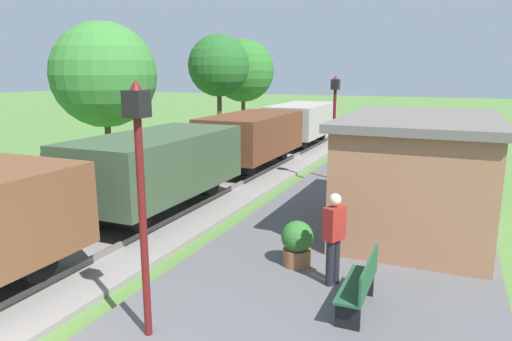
{
  "coord_description": "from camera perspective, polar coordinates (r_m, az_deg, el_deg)",
  "views": [
    {
      "loc": [
        5.08,
        -2.69,
        4.04
      ],
      "look_at": [
        0.15,
        8.86,
        1.37
      ],
      "focal_mm": 32.45,
      "sensor_mm": 36.0,
      "label": 1
    }
  ],
  "objects": [
    {
      "name": "station_hut",
      "position": [
        12.06,
        19.39,
        -0.11
      ],
      "size": [
        3.5,
        5.8,
        2.78
      ],
      "color": "#9E6B4C",
      "rests_on": "platform_slab"
    },
    {
      "name": "freight_train",
      "position": [
        15.95,
        -5.21,
        2.41
      ],
      "size": [
        2.5,
        26.0,
        2.12
      ],
      "color": "brown",
      "rests_on": "rail_near"
    },
    {
      "name": "tree_trackside_far",
      "position": [
        22.09,
        -18.22,
        11.13
      ],
      "size": [
        4.67,
        4.67,
        6.27
      ],
      "color": "#4C3823",
      "rests_on": "ground"
    },
    {
      "name": "potted_planter",
      "position": [
        9.34,
        5.08,
        -8.85
      ],
      "size": [
        0.64,
        0.64,
        0.92
      ],
      "color": "brown",
      "rests_on": "platform_slab"
    },
    {
      "name": "tree_field_distant",
      "position": [
        32.6,
        -1.6,
        12.22
      ],
      "size": [
        4.3,
        4.3,
        6.32
      ],
      "color": "#4C3823",
      "rests_on": "ground"
    },
    {
      "name": "lamp_post_far",
      "position": [
        16.69,
        9.67,
        7.58
      ],
      "size": [
        0.28,
        0.28,
        3.7
      ],
      "color": "#591414",
      "rests_on": "platform_slab"
    },
    {
      "name": "bench_near_hut",
      "position": [
        7.8,
        12.8,
        -13.49
      ],
      "size": [
        0.42,
        1.5,
        0.91
      ],
      "color": "#1E4C2D",
      "rests_on": "platform_slab"
    },
    {
      "name": "person_waiting",
      "position": [
        8.46,
        9.57,
        -7.89
      ],
      "size": [
        0.38,
        0.45,
        1.71
      ],
      "rotation": [
        0.0,
        0.0,
        2.71
      ],
      "color": "black",
      "rests_on": "platform_slab"
    },
    {
      "name": "tree_field_left",
      "position": [
        27.74,
        -4.61,
        12.73
      ],
      "size": [
        3.59,
        3.59,
        6.22
      ],
      "color": "#4C3823",
      "rests_on": "ground"
    },
    {
      "name": "lamp_post_near",
      "position": [
        6.5,
        -14.13,
        0.66
      ],
      "size": [
        0.28,
        0.28,
        3.7
      ],
      "color": "#591414",
      "rests_on": "platform_slab"
    }
  ]
}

